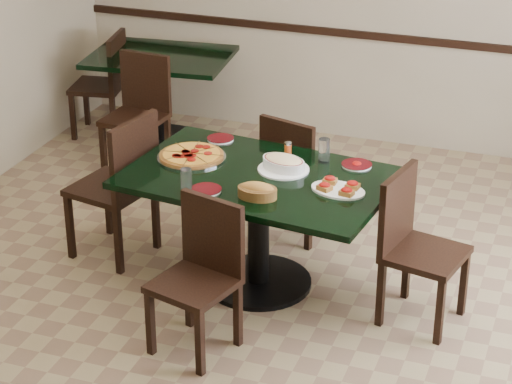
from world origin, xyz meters
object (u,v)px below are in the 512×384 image
(back_chair_near, at_px, (140,107))
(bread_basket, at_px, (257,191))
(main_table, at_px, (259,202))
(chair_right, at_px, (413,240))
(chair_far, at_px, (295,171))
(pepperoni_pizza, at_px, (192,155))
(lasagna_casserole, at_px, (284,163))
(chair_near, at_px, (202,268))
(chair_left, at_px, (122,180))
(back_table, at_px, (161,81))
(back_chair_left, at_px, (106,79))
(bruschetta_platter, at_px, (338,188))

(back_chair_near, height_order, bread_basket, back_chair_near)
(main_table, bearing_deg, chair_right, 3.92)
(chair_far, height_order, bread_basket, chair_far)
(chair_right, relative_size, pepperoni_pizza, 2.12)
(pepperoni_pizza, bearing_deg, bread_basket, -34.33)
(chair_right, distance_m, pepperoni_pizza, 1.46)
(bread_basket, bearing_deg, lasagna_casserole, 84.27)
(chair_near, relative_size, chair_right, 0.96)
(chair_right, height_order, bread_basket, chair_right)
(main_table, relative_size, lasagna_casserole, 5.11)
(main_table, bearing_deg, chair_left, -176.48)
(chair_right, bearing_deg, chair_near, 135.20)
(chair_near, distance_m, back_chair_near, 2.52)
(back_table, distance_m, pepperoni_pizza, 2.13)
(main_table, xyz_separation_m, chair_left, (-0.94, 0.05, -0.02))
(chair_near, bearing_deg, main_table, 99.06)
(back_chair_near, distance_m, bread_basket, 2.31)
(chair_far, bearing_deg, pepperoni_pizza, 65.88)
(back_chair_left, bearing_deg, back_table, 81.50)
(main_table, relative_size, back_table, 1.39)
(chair_far, distance_m, chair_left, 1.15)
(chair_far, relative_size, lasagna_casserole, 2.71)
(chair_right, distance_m, chair_left, 1.90)
(chair_far, xyz_separation_m, back_chair_left, (-2.05, 1.25, -0.00))
(back_table, xyz_separation_m, bruschetta_platter, (2.04, -1.99, 0.25))
(bruschetta_platter, bearing_deg, main_table, -175.14)
(lasagna_casserole, relative_size, bread_basket, 1.37)
(main_table, bearing_deg, back_chair_left, 142.96)
(lasagna_casserole, bearing_deg, chair_near, -84.86)
(chair_near, bearing_deg, chair_far, 101.35)
(main_table, xyz_separation_m, chair_right, (0.95, -0.04, -0.06))
(chair_near, xyz_separation_m, bruschetta_platter, (0.58, 0.66, 0.29))
(main_table, bearing_deg, pepperoni_pizza, 174.57)
(bread_basket, bearing_deg, back_chair_near, 130.38)
(chair_far, height_order, bruschetta_platter, chair_far)
(bread_basket, xyz_separation_m, bruschetta_platter, (0.41, 0.23, -0.02))
(back_chair_left, bearing_deg, pepperoni_pizza, 30.55)
(bread_basket, relative_size, bruschetta_platter, 0.65)
(chair_right, relative_size, back_chair_near, 1.00)
(chair_right, height_order, back_chair_left, chair_right)
(chair_right, xyz_separation_m, bread_basket, (-0.86, -0.25, 0.28))
(chair_far, distance_m, chair_right, 1.18)
(back_table, height_order, chair_left, chair_left)
(back_chair_near, distance_m, back_chair_left, 0.78)
(back_chair_left, bearing_deg, bruschetta_platter, 42.12)
(main_table, bearing_deg, bread_basket, -65.42)
(chair_far, relative_size, pepperoni_pizza, 2.05)
(chair_right, distance_m, back_chair_left, 3.57)
(back_chair_near, bearing_deg, chair_near, -51.61)
(back_chair_near, relative_size, back_chair_left, 1.03)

